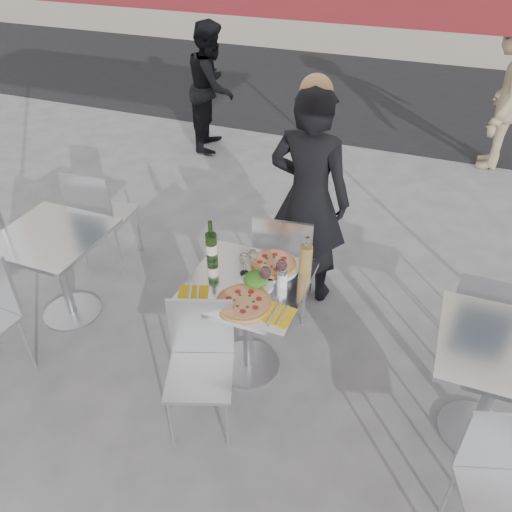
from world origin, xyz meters
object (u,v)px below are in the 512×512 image
(chair_near, at_px, (201,356))
(pizza_far, at_px, (273,264))
(carafe, at_px, (306,260))
(pedestrian_a, at_px, (212,87))
(sugar_shaker, at_px, (282,278))
(side_table_right, at_px, (498,374))
(wine_bottle, at_px, (211,245))
(main_table, at_px, (248,308))
(napkin_left, at_px, (193,295))
(wineglass_white_b, at_px, (253,256))
(wineglass_red_b, at_px, (282,267))
(pedestrian_b, at_px, (505,92))
(woman_diner, at_px, (309,199))
(napkin_right, at_px, (277,314))
(side_chair_lfar, at_px, (98,211))
(side_table_left, at_px, (57,258))
(chair_far, at_px, (284,257))
(wineglass_white_a, at_px, (244,259))
(wineglass_red_a, at_px, (266,274))
(salad_plate, at_px, (256,280))
(side_chair_rfar, at_px, (481,310))
(pizza_near, at_px, (244,302))
(side_chair_rnear, at_px, (501,478))

(chair_near, bearing_deg, pizza_far, 52.90)
(carafe, bearing_deg, pedestrian_a, 123.99)
(pizza_far, distance_m, sugar_shaker, 0.20)
(side_table_right, distance_m, wine_bottle, 1.84)
(main_table, bearing_deg, napkin_left, -138.44)
(wineglass_white_b, height_order, wineglass_red_b, same)
(pedestrian_b, distance_m, carafe, 4.03)
(pizza_far, distance_m, carafe, 0.24)
(woman_diner, bearing_deg, napkin_right, 103.33)
(pedestrian_a, height_order, sugar_shaker, pedestrian_a)
(carafe, height_order, napkin_left, carafe)
(chair_near, distance_m, side_chair_lfar, 1.86)
(wineglass_red_b, height_order, napkin_left, wineglass_red_b)
(napkin_right, bearing_deg, napkin_left, -173.96)
(wine_bottle, xyz_separation_m, napkin_left, (0.04, -0.37, -0.11))
(carafe, bearing_deg, napkin_left, -143.23)
(pedestrian_b, xyz_separation_m, sugar_shaker, (-1.29, -3.99, -0.08))
(side_table_left, xyz_separation_m, side_chair_lfar, (-0.11, 0.66, 0.01))
(side_table_left, relative_size, chair_far, 0.81)
(side_table_left, relative_size, sugar_shaker, 7.01)
(wineglass_red_b, bearing_deg, wineglass_white_a, -176.66)
(side_table_right, bearing_deg, woman_diner, 145.66)
(pizza_far, bearing_deg, napkin_left, -128.13)
(side_chair_lfar, relative_size, pedestrian_a, 0.60)
(chair_far, bearing_deg, pedestrian_b, -121.00)
(wineglass_red_b, bearing_deg, pedestrian_a, 121.64)
(pizza_far, relative_size, napkin_right, 1.69)
(side_table_left, height_order, wineglass_red_a, wineglass_red_a)
(carafe, bearing_deg, wineglass_white_a, -162.04)
(pedestrian_a, distance_m, wine_bottle, 3.58)
(salad_plate, xyz_separation_m, carafe, (0.25, 0.20, 0.08))
(chair_far, xyz_separation_m, side_chair_rfar, (1.37, -0.01, -0.06))
(pizza_near, bearing_deg, side_chair_rnear, -16.05)
(side_chair_rfar, xyz_separation_m, wineglass_red_a, (-1.29, -0.60, 0.37))
(side_chair_rnear, bearing_deg, main_table, 140.53)
(pizza_near, height_order, pizza_far, pizza_far)
(woman_diner, bearing_deg, chair_far, 84.86)
(sugar_shaker, relative_size, wineglass_white_a, 0.68)
(pizza_near, bearing_deg, napkin_left, -173.23)
(side_table_right, xyz_separation_m, napkin_right, (-1.23, -0.21, 0.21))
(side_table_left, xyz_separation_m, wineglass_red_b, (1.69, 0.09, 0.32))
(napkin_left, distance_m, napkin_right, 0.53)
(chair_near, bearing_deg, chair_far, 61.52)
(pizza_far, bearing_deg, carafe, -5.02)
(side_chair_lfar, xyz_separation_m, wineglass_white_b, (1.59, -0.53, 0.31))
(pedestrian_b, relative_size, wine_bottle, 6.00)
(side_chair_rnear, height_order, napkin_right, side_chair_rnear)
(side_table_left, relative_size, napkin_left, 3.22)
(wine_bottle, bearing_deg, chair_far, 53.24)
(side_chair_rnear, bearing_deg, pizza_far, 132.43)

